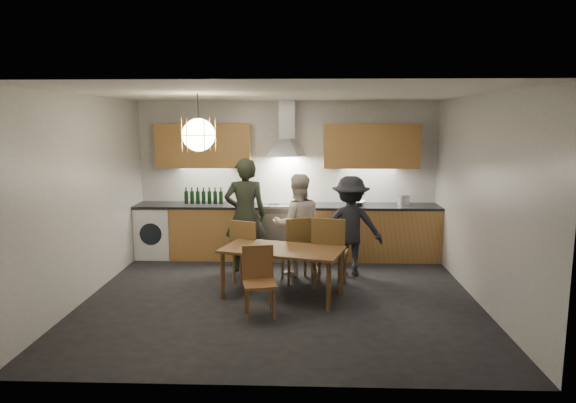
{
  "coord_description": "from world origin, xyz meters",
  "views": [
    {
      "loc": [
        0.33,
        -6.38,
        2.28
      ],
      "look_at": [
        0.08,
        0.4,
        1.2
      ],
      "focal_mm": 32.0,
      "sensor_mm": 36.0,
      "label": 1
    }
  ],
  "objects_px": {
    "person_left": "(245,215)",
    "person_mid": "(297,225)",
    "chair_front": "(259,276)",
    "stock_pot": "(404,201)",
    "person_right": "(350,226)",
    "mixing_bowl": "(357,203)",
    "dining_table": "(282,254)",
    "chair_back_left": "(246,246)",
    "wine_bottles": "(204,196)"
  },
  "relations": [
    {
      "from": "person_mid",
      "to": "wine_bottles",
      "type": "distance_m",
      "value": 1.86
    },
    {
      "from": "dining_table",
      "to": "person_left",
      "type": "xyz_separation_m",
      "value": [
        -0.61,
        1.15,
        0.29
      ]
    },
    {
      "from": "chair_front",
      "to": "mixing_bowl",
      "type": "bearing_deg",
      "value": 49.32
    },
    {
      "from": "person_left",
      "to": "person_mid",
      "type": "xyz_separation_m",
      "value": [
        0.79,
        -0.14,
        -0.11
      ]
    },
    {
      "from": "dining_table",
      "to": "chair_front",
      "type": "relative_size",
      "value": 2.05
    },
    {
      "from": "mixing_bowl",
      "to": "stock_pot",
      "type": "xyz_separation_m",
      "value": [
        0.78,
        0.08,
        0.03
      ]
    },
    {
      "from": "chair_back_left",
      "to": "person_right",
      "type": "bearing_deg",
      "value": -143.08
    },
    {
      "from": "chair_back_left",
      "to": "mixing_bowl",
      "type": "xyz_separation_m",
      "value": [
        1.66,
        1.28,
        0.42
      ]
    },
    {
      "from": "dining_table",
      "to": "stock_pot",
      "type": "bearing_deg",
      "value": 62.07
    },
    {
      "from": "chair_front",
      "to": "mixing_bowl",
      "type": "height_order",
      "value": "mixing_bowl"
    },
    {
      "from": "chair_back_left",
      "to": "chair_front",
      "type": "xyz_separation_m",
      "value": [
        0.29,
        -1.25,
        -0.04
      ]
    },
    {
      "from": "stock_pot",
      "to": "wine_bottles",
      "type": "height_order",
      "value": "wine_bottles"
    },
    {
      "from": "chair_front",
      "to": "mixing_bowl",
      "type": "relative_size",
      "value": 2.6
    },
    {
      "from": "person_left",
      "to": "mixing_bowl",
      "type": "xyz_separation_m",
      "value": [
        1.74,
        0.74,
        0.08
      ]
    },
    {
      "from": "chair_back_left",
      "to": "wine_bottles",
      "type": "height_order",
      "value": "wine_bottles"
    },
    {
      "from": "person_left",
      "to": "stock_pot",
      "type": "xyz_separation_m",
      "value": [
        2.52,
        0.82,
        0.11
      ]
    },
    {
      "from": "mixing_bowl",
      "to": "dining_table",
      "type": "bearing_deg",
      "value": -120.84
    },
    {
      "from": "person_mid",
      "to": "mixing_bowl",
      "type": "relative_size",
      "value": 4.78
    },
    {
      "from": "chair_front",
      "to": "person_right",
      "type": "distance_m",
      "value": 2.06
    },
    {
      "from": "chair_back_left",
      "to": "person_right",
      "type": "distance_m",
      "value": 1.56
    },
    {
      "from": "person_right",
      "to": "dining_table",
      "type": "bearing_deg",
      "value": 50.32
    },
    {
      "from": "chair_back_left",
      "to": "person_left",
      "type": "height_order",
      "value": "person_left"
    },
    {
      "from": "stock_pot",
      "to": "wine_bottles",
      "type": "relative_size",
      "value": 0.31
    },
    {
      "from": "dining_table",
      "to": "chair_back_left",
      "type": "relative_size",
      "value": 1.88
    },
    {
      "from": "dining_table",
      "to": "wine_bottles",
      "type": "distance_m",
      "value": 2.45
    },
    {
      "from": "person_left",
      "to": "person_right",
      "type": "distance_m",
      "value": 1.58
    },
    {
      "from": "dining_table",
      "to": "person_mid",
      "type": "xyz_separation_m",
      "value": [
        0.18,
        1.01,
        0.18
      ]
    },
    {
      "from": "person_mid",
      "to": "person_right",
      "type": "height_order",
      "value": "person_mid"
    },
    {
      "from": "mixing_bowl",
      "to": "chair_back_left",
      "type": "bearing_deg",
      "value": -142.51
    },
    {
      "from": "mixing_bowl",
      "to": "wine_bottles",
      "type": "height_order",
      "value": "wine_bottles"
    },
    {
      "from": "dining_table",
      "to": "person_left",
      "type": "distance_m",
      "value": 1.33
    },
    {
      "from": "person_right",
      "to": "stock_pot",
      "type": "distance_m",
      "value": 1.36
    },
    {
      "from": "chair_front",
      "to": "stock_pot",
      "type": "xyz_separation_m",
      "value": [
        2.15,
        2.6,
        0.5
      ]
    },
    {
      "from": "person_right",
      "to": "wine_bottles",
      "type": "relative_size",
      "value": 2.28
    },
    {
      "from": "chair_front",
      "to": "person_right",
      "type": "xyz_separation_m",
      "value": [
        1.2,
        1.65,
        0.27
      ]
    },
    {
      "from": "person_left",
      "to": "person_mid",
      "type": "bearing_deg",
      "value": 160.76
    },
    {
      "from": "person_left",
      "to": "person_mid",
      "type": "distance_m",
      "value": 0.81
    },
    {
      "from": "person_right",
      "to": "stock_pot",
      "type": "xyz_separation_m",
      "value": [
        0.95,
        0.95,
        0.23
      ]
    },
    {
      "from": "chair_front",
      "to": "dining_table",
      "type": "bearing_deg",
      "value": 56.75
    },
    {
      "from": "person_left",
      "to": "person_right",
      "type": "relative_size",
      "value": 1.17
    },
    {
      "from": "person_right",
      "to": "wine_bottles",
      "type": "bearing_deg",
      "value": -18.15
    },
    {
      "from": "chair_back_left",
      "to": "person_right",
      "type": "relative_size",
      "value": 0.61
    },
    {
      "from": "person_left",
      "to": "person_right",
      "type": "bearing_deg",
      "value": 165.74
    },
    {
      "from": "person_mid",
      "to": "person_left",
      "type": "bearing_deg",
      "value": -20.44
    },
    {
      "from": "dining_table",
      "to": "chair_front",
      "type": "height_order",
      "value": "chair_front"
    },
    {
      "from": "dining_table",
      "to": "mixing_bowl",
      "type": "height_order",
      "value": "mixing_bowl"
    },
    {
      "from": "mixing_bowl",
      "to": "stock_pot",
      "type": "bearing_deg",
      "value": 5.87
    },
    {
      "from": "chair_back_left",
      "to": "person_right",
      "type": "height_order",
      "value": "person_right"
    },
    {
      "from": "person_right",
      "to": "stock_pot",
      "type": "relative_size",
      "value": 7.27
    },
    {
      "from": "dining_table",
      "to": "mixing_bowl",
      "type": "distance_m",
      "value": 2.23
    }
  ]
}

